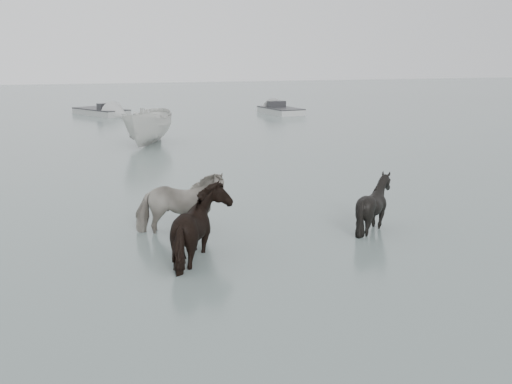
# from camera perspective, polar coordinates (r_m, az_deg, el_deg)

# --- Properties ---
(ground) EXTENTS (140.00, 140.00, 0.00)m
(ground) POSITION_cam_1_polar(r_m,az_deg,el_deg) (12.04, -1.89, -5.83)
(ground) COLOR #566762
(ground) RESTS_ON ground
(pony_pinto) EXTENTS (2.07, 1.35, 1.61)m
(pony_pinto) POSITION_cam_1_polar(r_m,az_deg,el_deg) (13.45, -6.83, -0.42)
(pony_pinto) COLOR black
(pony_pinto) RESTS_ON ground
(pony_dark) EXTENTS (1.51, 1.75, 1.71)m
(pony_dark) POSITION_cam_1_polar(r_m,az_deg,el_deg) (11.76, -4.61, -1.98)
(pony_dark) COLOR black
(pony_dark) RESTS_ON ground
(pony_black) EXTENTS (1.35, 1.21, 1.45)m
(pony_black) POSITION_cam_1_polar(r_m,az_deg,el_deg) (13.97, 10.49, -0.40)
(pony_black) COLOR black
(pony_black) RESTS_ON ground
(boat_small) EXTENTS (3.23, 4.49, 1.63)m
(boat_small) POSITION_cam_1_polar(r_m,az_deg,el_deg) (26.88, -9.51, 5.89)
(boat_small) COLOR silver
(boat_small) RESTS_ON ground
(skiff_port) EXTENTS (2.12, 5.02, 0.75)m
(skiff_port) POSITION_cam_1_polar(r_m,az_deg,el_deg) (40.07, 2.20, 7.50)
(skiff_port) COLOR #A5A7A5
(skiff_port) RESTS_ON ground
(skiff_mid) EXTENTS (3.96, 5.73, 0.75)m
(skiff_mid) POSITION_cam_1_polar(r_m,az_deg,el_deg) (40.46, -13.62, 7.21)
(skiff_mid) COLOR gray
(skiff_mid) RESTS_ON ground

